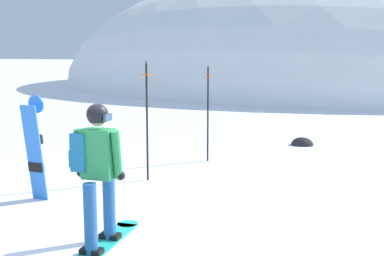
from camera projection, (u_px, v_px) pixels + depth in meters
name	position (u px, v px, depth m)	size (l,w,h in m)	color
ground_plane	(107.00, 237.00, 6.03)	(300.00, 300.00, 0.00)	white
ridge_peak_main	(338.00, 83.00, 37.20)	(41.88, 37.69, 17.41)	white
snowboarder_main	(97.00, 172.00, 5.59)	(0.64, 1.83, 1.71)	#23B7A3
spare_snowboard	(35.00, 148.00, 7.42)	(0.28, 0.23, 1.65)	blue
piste_marker_near	(208.00, 107.00, 10.16)	(0.20, 0.20, 2.05)	black
piste_marker_far	(147.00, 113.00, 8.60)	(0.20, 0.20, 2.17)	black
rock_dark	(302.00, 145.00, 12.11)	(0.56, 0.47, 0.39)	#282628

